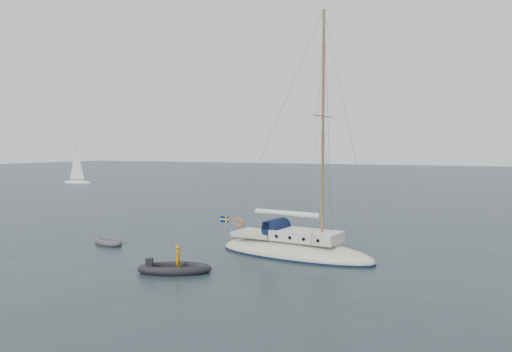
% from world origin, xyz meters
% --- Properties ---
extents(ground, '(300.00, 300.00, 0.00)m').
position_xyz_m(ground, '(0.00, 0.00, 0.00)').
color(ground, black).
rests_on(ground, ground).
extents(sailboat, '(9.82, 2.94, 13.99)m').
position_xyz_m(sailboat, '(0.28, 0.88, 1.06)').
color(sailboat, beige).
rests_on(sailboat, ground).
extents(dinghy, '(2.67, 1.21, 0.38)m').
position_xyz_m(dinghy, '(-11.59, -0.85, 0.17)').
color(dinghy, '#4A4A4F').
rests_on(dinghy, ground).
extents(rib, '(3.64, 1.65, 1.34)m').
position_xyz_m(rib, '(-3.79, -4.99, 0.21)').
color(rib, black).
rests_on(rib, ground).
extents(distant_yacht_a, '(5.65, 3.01, 7.49)m').
position_xyz_m(distant_yacht_a, '(-53.15, 38.60, 3.20)').
color(distant_yacht_a, silver).
rests_on(distant_yacht_a, ground).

